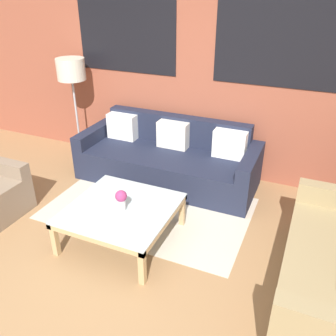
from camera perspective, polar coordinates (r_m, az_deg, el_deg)
The scene contains 7 objects.
ground_plane at distance 3.31m, azimuth -11.53°, elevation -17.60°, with size 16.00×16.00×0.00m, color #9E754C.
wall_back_brick at distance 4.61m, azimuth 4.48°, elevation 16.17°, with size 8.40×0.09×2.80m.
rug at distance 4.14m, azimuth -3.12°, elevation -6.45°, with size 2.26×1.41×0.00m.
couch_dark at distance 4.60m, azimuth 0.06°, elevation 1.38°, with size 2.28×0.88×0.78m.
coffee_table at distance 3.54m, azimuth -7.48°, elevation -6.94°, with size 1.00×1.00×0.37m.
floor_lamp at distance 5.11m, azimuth -15.24°, elevation 14.40°, with size 0.38×0.38×1.43m.
flower_vase at distance 3.41m, azimuth -7.51°, elevation -4.92°, with size 0.11×0.11×0.21m.
Camera 1 is at (1.49, -1.83, 2.32)m, focal length 38.00 mm.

